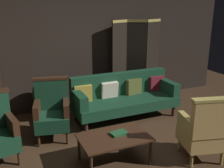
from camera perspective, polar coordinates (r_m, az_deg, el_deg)
ground_plane at (r=4.20m, az=4.56°, el=-15.53°), size 10.00×10.00×0.00m
back_wall at (r=5.87m, az=-6.56°, el=8.59°), size 7.20×0.10×2.80m
folding_screen at (r=6.19m, az=5.21°, el=5.19°), size 1.28×0.26×1.90m
velvet_couch at (r=5.39m, az=2.55°, el=-2.44°), size 2.12×0.78×0.88m
coffee_table at (r=3.90m, az=0.46°, el=-11.82°), size 1.00×0.64×0.42m
armchair_gilt_accent at (r=4.13m, az=19.16°, el=-9.32°), size 0.71×0.71×1.04m
armchair_wing_right at (r=4.66m, az=-12.74°, el=-5.66°), size 0.70×0.69×1.04m
potted_plant at (r=5.40m, az=-13.67°, el=-2.33°), size 0.58×0.58×0.88m
book_green_cloth at (r=3.94m, az=1.46°, el=-10.51°), size 0.26×0.18×0.03m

